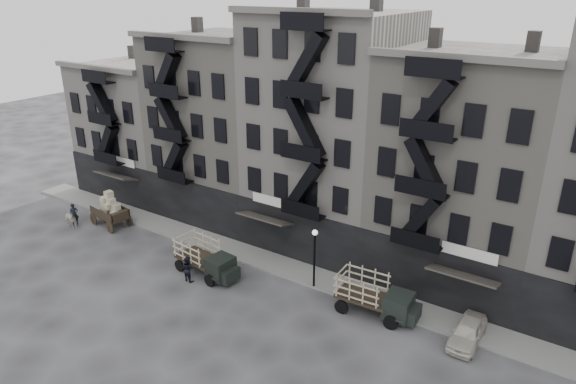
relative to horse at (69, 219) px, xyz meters
The scene contains 14 objects.
ground 18.53m from the horse, ahead, with size 140.00×140.00×0.00m, color #38383A.
sidewalk 19.03m from the horse, 13.37° to the left, with size 55.00×2.50×0.15m, color slate.
building_west 11.82m from the horse, 98.15° to the left, with size 10.00×11.35×13.20m.
building_midwest 15.09m from the horse, 50.93° to the left, with size 10.00×11.35×16.20m.
building_center 22.63m from the horse, 29.51° to the left, with size 10.00×11.35×18.20m.
building_mideast 31.11m from the horse, 20.17° to the left, with size 10.00×11.35×16.20m.
lamp_post 21.84m from the horse, ahead, with size 0.36×0.36×4.28m.
horse is the anchor object (origin of this frame).
wagon 3.36m from the horse, 42.18° to the left, with size 3.68×2.30×2.93m.
stake_truck_west 14.39m from the horse, ahead, with size 5.09×2.47×2.47m.
stake_truck_east 26.19m from the horse, ahead, with size 5.12×2.32×2.52m.
car_east 31.67m from the horse, ahead, with size 1.53×3.81×1.30m, color beige.
pedestrian_west 0.62m from the horse, 99.54° to the left, with size 0.68×0.45×1.88m, color black.
pedestrian_mid 13.94m from the horse, ahead, with size 0.88×0.69×1.81m, color black.
Camera 1 is at (17.60, -22.64, 18.73)m, focal length 32.00 mm.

